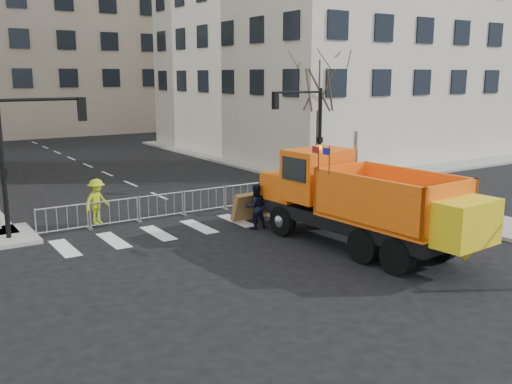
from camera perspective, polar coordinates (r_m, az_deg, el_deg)
ground at (r=19.58m, az=4.69°, el=-6.52°), size 120.00×120.00×0.00m
sidewalk_back at (r=26.52m, az=-6.63°, el=-1.55°), size 64.00×5.00×0.15m
traffic_light_left at (r=22.67m, az=-23.99°, el=2.03°), size 0.18×0.18×5.40m
traffic_light_right at (r=31.52m, az=6.41°, el=5.39°), size 0.18×0.18×5.40m
crowd_barriers at (r=25.31m, az=-7.26°, el=-1.10°), size 12.60×0.60×1.10m
street_tree at (r=32.64m, az=6.28°, el=7.45°), size 3.00×3.00×7.50m
plow_truck at (r=20.33m, az=10.60°, el=-0.77°), size 3.66×10.54×4.03m
cop_a at (r=24.07m, az=1.71°, el=-0.93°), size 0.74×0.64×1.70m
cop_b at (r=22.82m, az=-0.06°, el=-1.48°), size 0.97×0.80×1.82m
cop_c at (r=25.21m, az=1.53°, el=-0.16°), size 0.75×1.18×1.88m
worker at (r=23.92m, az=-15.62°, el=-0.91°), size 1.37×1.13×1.84m
newspaper_box at (r=27.30m, az=3.02°, el=0.23°), size 0.47×0.42×1.10m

